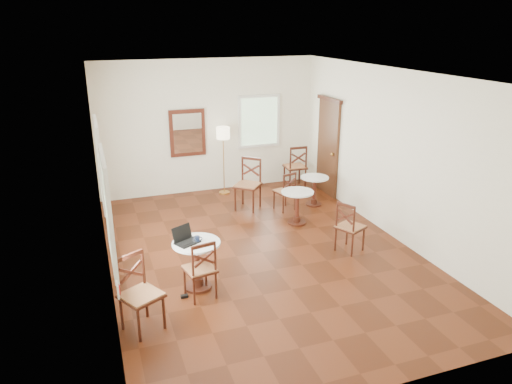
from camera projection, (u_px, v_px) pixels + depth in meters
ground at (262, 252)px, 8.27m from camera, size 7.00×7.00×0.00m
room_shell at (253, 142)px, 7.87m from camera, size 5.02×7.02×3.01m
cafe_table_near at (197, 260)px, 7.03m from camera, size 0.70×0.70×0.74m
cafe_table_mid at (297, 204)px, 9.34m from camera, size 0.63×0.63×0.66m
cafe_table_back at (314, 188)px, 10.30m from camera, size 0.60×0.60×0.63m
chair_near_a at (200, 269)px, 6.79m from camera, size 0.48×0.48×0.90m
chair_near_b at (140, 294)px, 6.07m from camera, size 0.63×0.63×1.00m
chair_mid_a at (285, 191)px, 10.02m from camera, size 0.47×0.47×0.83m
chair_mid_b at (350, 227)px, 8.19m from camera, size 0.56×0.56×0.90m
chair_back_a at (295, 166)px, 11.37m from camera, size 0.50×0.50×1.03m
chair_back_b at (248, 184)px, 10.07m from camera, size 0.70×0.70×1.07m
floor_lamp at (223, 137)px, 10.71m from camera, size 0.30×0.30×1.55m
laptop at (185, 239)px, 6.92m from camera, size 0.41×0.39×0.23m
mouse at (193, 238)px, 7.04m from camera, size 0.11×0.09×0.04m
navy_mug at (197, 239)px, 6.93m from camera, size 0.11×0.08×0.09m
water_glass at (194, 241)px, 6.86m from camera, size 0.06×0.06×0.11m
power_adapter at (184, 296)px, 6.91m from camera, size 0.10×0.06×0.04m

